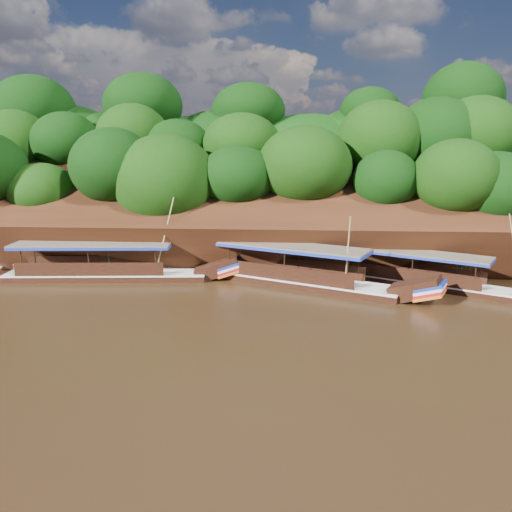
{
  "coord_description": "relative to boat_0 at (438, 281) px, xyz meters",
  "views": [
    {
      "loc": [
        0.58,
        -25.77,
        9.22
      ],
      "look_at": [
        -1.71,
        7.0,
        2.09
      ],
      "focal_mm": 35.0,
      "sensor_mm": 36.0,
      "label": 1
    }
  ],
  "objects": [
    {
      "name": "ground",
      "position": [
        -10.49,
        -7.26,
        -0.52
      ],
      "size": [
        160.0,
        160.0,
        0.0
      ],
      "primitive_type": "plane",
      "color": "black",
      "rests_on": "ground"
    },
    {
      "name": "riverbank",
      "position": [
        -10.5,
        15.46,
        1.36
      ],
      "size": [
        120.0,
        30.06,
        19.4
      ],
      "color": "black",
      "rests_on": "ground"
    },
    {
      "name": "boat_0",
      "position": [
        0.0,
        0.0,
        0.0
      ],
      "size": [
        13.37,
        8.64,
        5.89
      ],
      "rotation": [
        0.0,
        0.0,
        -0.51
      ],
      "color": "black",
      "rests_on": "ground"
    },
    {
      "name": "boat_1",
      "position": [
        -8.31,
        -0.34,
        0.1
      ],
      "size": [
        15.33,
        8.66,
        5.66
      ],
      "rotation": [
        0.0,
        0.0,
        -0.43
      ],
      "color": "black",
      "rests_on": "ground"
    },
    {
      "name": "boat_2",
      "position": [
        -22.17,
        0.91,
        0.07
      ],
      "size": [
        16.94,
        3.7,
        6.33
      ],
      "rotation": [
        0.0,
        0.0,
        0.08
      ],
      "color": "black",
      "rests_on": "ground"
    },
    {
      "name": "reeds",
      "position": [
        -13.42,
        2.33,
        0.31
      ],
      "size": [
        48.55,
        2.66,
        1.91
      ],
      "color": "#1F5916",
      "rests_on": "ground"
    }
  ]
}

